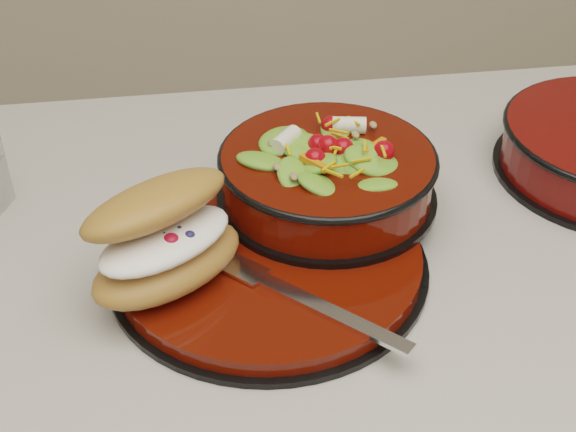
{
  "coord_description": "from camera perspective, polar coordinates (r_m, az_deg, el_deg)",
  "views": [
    {
      "loc": [
        0.03,
        -0.5,
        1.35
      ],
      "look_at": [
        0.12,
        0.05,
        0.94
      ],
      "focal_mm": 50.0,
      "sensor_mm": 36.0,
      "label": 1
    }
  ],
  "objects": [
    {
      "name": "dinner_plate",
      "position": [
        0.69,
        -1.31,
        -3.12
      ],
      "size": [
        0.28,
        0.28,
        0.02
      ],
      "rotation": [
        0.0,
        0.0,
        0.44
      ],
      "color": "black",
      "rests_on": "island_counter"
    },
    {
      "name": "salad_bowl",
      "position": [
        0.73,
        2.82,
        3.36
      ],
      "size": [
        0.21,
        0.21,
        0.09
      ],
      "rotation": [
        0.0,
        0.0,
        0.4
      ],
      "color": "black",
      "rests_on": "dinner_plate"
    },
    {
      "name": "croissant",
      "position": [
        0.65,
        -8.72,
        -1.57
      ],
      "size": [
        0.15,
        0.15,
        0.08
      ],
      "rotation": [
        0.0,
        0.0,
        0.59
      ],
      "color": "#A57032",
      "rests_on": "dinner_plate"
    },
    {
      "name": "fork",
      "position": [
        0.64,
        1.05,
        -5.87
      ],
      "size": [
        0.14,
        0.14,
        0.0
      ],
      "rotation": [
        0.0,
        0.0,
        0.8
      ],
      "color": "silver",
      "rests_on": "dinner_plate"
    }
  ]
}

